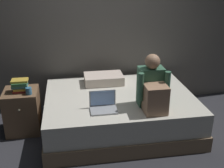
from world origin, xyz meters
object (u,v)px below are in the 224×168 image
(bed, at_px, (119,112))
(book_stack, at_px, (20,85))
(mug, at_px, (29,91))
(nightstand, at_px, (23,111))
(laptop, at_px, (103,105))
(person_sitting, at_px, (152,88))
(pillow, at_px, (104,79))

(bed, bearing_deg, book_stack, 174.56)
(bed, distance_m, mug, 1.23)
(bed, distance_m, book_stack, 1.36)
(bed, height_order, nightstand, nightstand)
(bed, distance_m, nightstand, 1.31)
(bed, relative_size, laptop, 6.25)
(nightstand, height_order, person_sitting, person_sitting)
(nightstand, bearing_deg, laptop, -26.56)
(bed, distance_m, laptop, 0.56)
(bed, relative_size, pillow, 3.57)
(person_sitting, height_order, pillow, person_sitting)
(nightstand, relative_size, person_sitting, 0.90)
(pillow, distance_m, mug, 1.10)
(bed, height_order, mug, mug)
(nightstand, distance_m, person_sitting, 1.77)
(pillow, xyz_separation_m, mug, (-1.02, -0.43, 0.07))
(book_stack, height_order, mug, book_stack)
(nightstand, height_order, pillow, pillow)
(book_stack, bearing_deg, bed, -5.44)
(mug, bearing_deg, pillow, 22.92)
(person_sitting, distance_m, laptop, 0.62)
(laptop, relative_size, book_stack, 1.52)
(mug, bearing_deg, book_stack, 138.57)
(person_sitting, height_order, mug, person_sitting)
(bed, bearing_deg, pillow, 108.95)
(laptop, height_order, mug, laptop)
(book_stack, bearing_deg, laptop, -26.07)
(pillow, height_order, book_stack, book_stack)
(nightstand, bearing_deg, book_stack, -50.96)
(nightstand, relative_size, mug, 6.55)
(book_stack, xyz_separation_m, mug, (0.12, -0.10, -0.04))
(nightstand, xyz_separation_m, pillow, (1.15, 0.31, 0.27))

